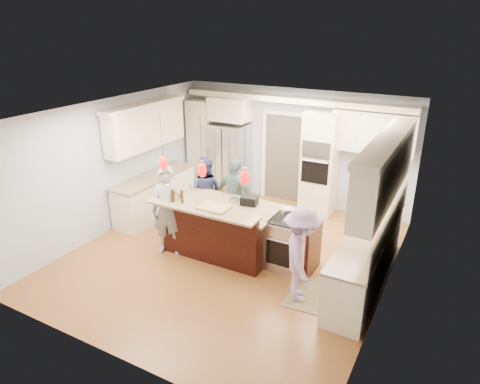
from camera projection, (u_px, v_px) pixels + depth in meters
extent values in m
plane|color=#AE6D2F|center=(231.00, 255.00, 8.03)|extent=(6.00, 6.00, 0.00)
cube|color=#B2BCC6|center=(294.00, 147.00, 9.98)|extent=(5.50, 0.04, 2.70)
cube|color=#B2BCC6|center=(106.00, 268.00, 5.08)|extent=(5.50, 0.04, 2.70)
cube|color=#B2BCC6|center=(114.00, 165.00, 8.75)|extent=(0.04, 6.00, 2.70)
cube|color=#B2BCC6|center=(392.00, 220.00, 6.31)|extent=(0.04, 6.00, 2.70)
cube|color=white|center=(230.00, 112.00, 7.03)|extent=(5.50, 6.00, 0.04)
cube|color=#B7B7BC|center=(229.00, 160.00, 10.54)|extent=(0.90, 0.70, 1.80)
cube|color=#F4E7C6|center=(320.00, 164.00, 9.45)|extent=(0.72, 0.64, 2.30)
cube|color=black|center=(316.00, 150.00, 9.04)|extent=(0.60, 0.02, 0.35)
cube|color=black|center=(315.00, 172.00, 9.22)|extent=(0.60, 0.02, 0.50)
cylinder|color=#B7B7BC|center=(315.00, 162.00, 9.10)|extent=(0.55, 0.02, 0.02)
cube|color=#F4E7C6|center=(203.00, 145.00, 10.85)|extent=(0.60, 0.58, 2.30)
cube|color=#F4E7C6|center=(230.00, 109.00, 10.12)|extent=(0.95, 0.58, 0.55)
cube|color=#F4E7C6|center=(374.00, 132.00, 8.81)|extent=(1.70, 0.35, 0.85)
cube|color=beige|center=(293.00, 100.00, 9.39)|extent=(5.30, 0.38, 0.12)
cube|color=#4C443A|center=(284.00, 158.00, 10.19)|extent=(0.90, 0.06, 2.10)
cube|color=white|center=(285.00, 113.00, 9.76)|extent=(1.04, 0.06, 0.10)
cube|color=#F4E7C6|center=(366.00, 259.00, 7.05)|extent=(0.60, 3.00, 0.88)
cube|color=tan|center=(369.00, 234.00, 6.88)|extent=(0.64, 3.05, 0.04)
cube|color=#F4E7C6|center=(385.00, 172.00, 6.42)|extent=(0.35, 3.00, 0.85)
cube|color=beige|center=(389.00, 141.00, 6.25)|extent=(0.37, 3.10, 0.10)
cube|color=#F4E7C6|center=(156.00, 196.00, 9.59)|extent=(0.60, 2.20, 0.88)
cube|color=tan|center=(154.00, 177.00, 9.41)|extent=(0.64, 2.25, 0.04)
cube|color=#F4E7C6|center=(146.00, 128.00, 9.07)|extent=(0.35, 2.20, 0.85)
cube|color=beige|center=(144.00, 105.00, 8.88)|extent=(0.37, 2.30, 0.10)
cube|color=black|center=(223.00, 228.00, 8.10)|extent=(2.00, 1.00, 0.88)
cube|color=tan|center=(223.00, 206.00, 7.93)|extent=(2.10, 1.10, 0.04)
cube|color=black|center=(207.00, 235.00, 7.61)|extent=(2.00, 0.12, 1.08)
cube|color=tan|center=(202.00, 209.00, 7.29)|extent=(2.10, 0.42, 0.04)
cube|color=black|center=(249.00, 200.00, 7.91)|extent=(0.34, 0.29, 0.16)
cube|color=#B7B7BC|center=(291.00, 244.00, 7.49)|extent=(0.76, 0.66, 0.90)
cube|color=black|center=(283.00, 255.00, 7.23)|extent=(0.65, 0.01, 0.45)
cube|color=black|center=(292.00, 221.00, 7.32)|extent=(0.72, 0.59, 0.02)
cube|color=black|center=(313.00, 250.00, 7.31)|extent=(0.06, 0.71, 0.88)
cylinder|color=black|center=(161.00, 133.00, 7.22)|extent=(0.01, 0.01, 0.75)
ellipsoid|color=red|center=(163.00, 163.00, 7.41)|extent=(0.15, 0.15, 0.26)
cylinder|color=black|center=(201.00, 139.00, 6.86)|extent=(0.01, 0.01, 0.75)
ellipsoid|color=red|center=(202.00, 170.00, 7.06)|extent=(0.15, 0.15, 0.26)
cylinder|color=black|center=(245.00, 145.00, 6.51)|extent=(0.01, 0.01, 0.75)
ellipsoid|color=red|center=(245.00, 178.00, 6.70)|extent=(0.15, 0.15, 0.26)
imported|color=gray|center=(168.00, 211.00, 7.82)|extent=(0.72, 0.58, 1.70)
imported|color=navy|center=(205.00, 192.00, 8.93)|extent=(0.84, 0.71, 1.54)
imported|color=slate|center=(235.00, 197.00, 8.60)|extent=(0.98, 0.54, 1.59)
imported|color=#AD8CBD|center=(301.00, 255.00, 6.51)|extent=(0.97, 1.16, 1.55)
cube|color=#948051|center=(310.00, 294.00, 6.87)|extent=(0.74, 1.02, 0.01)
cylinder|color=silver|center=(168.00, 193.00, 7.48)|extent=(0.10, 0.10, 0.33)
cylinder|color=#46280C|center=(182.00, 196.00, 7.46)|extent=(0.07, 0.07, 0.23)
cylinder|color=#46280C|center=(173.00, 196.00, 7.51)|extent=(0.06, 0.06, 0.22)
cylinder|color=#46280C|center=(172.00, 196.00, 7.52)|extent=(0.06, 0.06, 0.21)
cylinder|color=#B7B7BC|center=(179.00, 201.00, 7.41)|extent=(0.08, 0.08, 0.11)
cube|color=tan|center=(214.00, 208.00, 7.26)|extent=(0.51, 0.37, 0.04)
cylinder|color=#B7B7BC|center=(288.00, 212.00, 7.48)|extent=(0.23, 0.23, 0.13)
cylinder|color=#B7B7BC|center=(300.00, 222.00, 7.12)|extent=(0.18, 0.18, 0.09)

